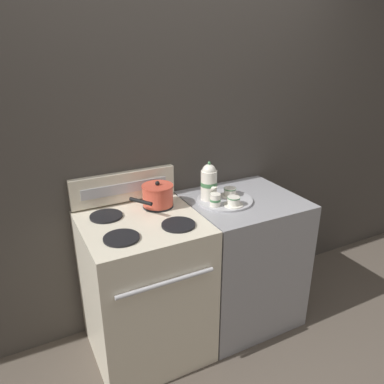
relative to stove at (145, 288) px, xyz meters
name	(u,v)px	position (x,y,z in m)	size (l,w,h in m)	color
ground_plane	(197,327)	(0.36, 0.00, -0.46)	(6.00, 6.00, 0.00)	brown
wall_back	(173,165)	(0.36, 0.35, 0.64)	(6.00, 0.05, 2.20)	#423D38
stove	(145,288)	(0.00, 0.00, 0.00)	(0.68, 0.68, 0.93)	beige
control_panel	(124,187)	(0.00, 0.30, 0.56)	(0.67, 0.05, 0.19)	beige
side_counter	(241,259)	(0.71, 0.00, 0.00)	(0.71, 0.65, 0.92)	#939399
saucepan	(158,195)	(0.16, 0.15, 0.53)	(0.29, 0.26, 0.16)	#D14C38
serving_tray	(225,200)	(0.58, 0.03, 0.46)	(0.36, 0.36, 0.01)	#B2B2B7
teapot	(209,182)	(0.49, 0.08, 0.59)	(0.10, 0.17, 0.25)	white
teacup_left	(234,201)	(0.57, -0.08, 0.50)	(0.12, 0.12, 0.06)	white
teacup_right	(230,192)	(0.63, 0.06, 0.50)	(0.12, 0.12, 0.06)	white
creamer_jug	(215,200)	(0.47, -0.03, 0.51)	(0.07, 0.07, 0.08)	white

